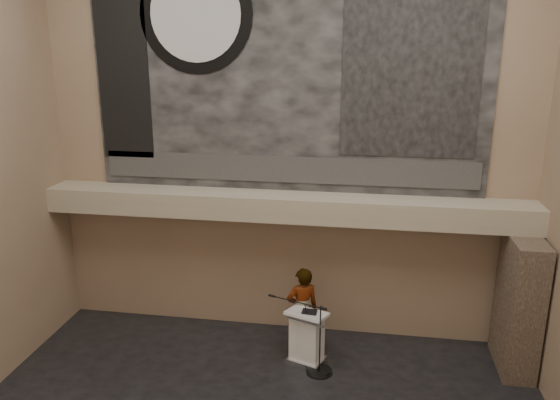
# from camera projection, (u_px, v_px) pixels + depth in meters

# --- Properties ---
(wall_back) EXTENTS (10.00, 0.02, 8.50)m
(wall_back) POSITION_uv_depth(u_px,v_px,m) (286.00, 140.00, 11.16)
(wall_back) COLOR #8B7158
(wall_back) RESTS_ON floor
(wall_front) EXTENTS (10.00, 0.02, 8.50)m
(wall_front) POSITION_uv_depth(u_px,v_px,m) (105.00, 350.00, 3.58)
(wall_front) COLOR #8B7158
(wall_front) RESTS_ON floor
(soffit) EXTENTS (10.00, 0.80, 0.50)m
(soffit) POSITION_uv_depth(u_px,v_px,m) (283.00, 206.00, 11.15)
(soffit) COLOR tan
(soffit) RESTS_ON wall_back
(sprinkler_left) EXTENTS (0.04, 0.04, 0.06)m
(sprinkler_left) POSITION_uv_depth(u_px,v_px,m) (207.00, 216.00, 11.42)
(sprinkler_left) COLOR #B2893D
(sprinkler_left) RESTS_ON soffit
(sprinkler_right) EXTENTS (0.04, 0.04, 0.06)m
(sprinkler_right) POSITION_uv_depth(u_px,v_px,m) (377.00, 225.00, 10.89)
(sprinkler_right) COLOR #B2893D
(sprinkler_right) RESTS_ON soffit
(banner) EXTENTS (8.00, 0.05, 5.00)m
(banner) POSITION_uv_depth(u_px,v_px,m) (286.00, 67.00, 10.73)
(banner) COLOR black
(banner) RESTS_ON wall_back
(banner_text_strip) EXTENTS (7.76, 0.02, 0.55)m
(banner_text_strip) POSITION_uv_depth(u_px,v_px,m) (286.00, 169.00, 11.26)
(banner_text_strip) COLOR #313131
(banner_text_strip) RESTS_ON banner
(banner_clock_rim) EXTENTS (2.30, 0.02, 2.30)m
(banner_clock_rim) POSITION_uv_depth(u_px,v_px,m) (195.00, 14.00, 10.68)
(banner_clock_rim) COLOR black
(banner_clock_rim) RESTS_ON banner
(banner_clock_face) EXTENTS (1.84, 0.02, 1.84)m
(banner_clock_face) POSITION_uv_depth(u_px,v_px,m) (195.00, 14.00, 10.66)
(banner_clock_face) COLOR silver
(banner_clock_face) RESTS_ON banner
(banner_building_print) EXTENTS (2.60, 0.02, 3.60)m
(banner_building_print) POSITION_uv_depth(u_px,v_px,m) (412.00, 63.00, 10.29)
(banner_building_print) COLOR black
(banner_building_print) RESTS_ON banner
(banner_brick_print) EXTENTS (1.10, 0.02, 3.20)m
(banner_brick_print) POSITION_uv_depth(u_px,v_px,m) (124.00, 81.00, 11.29)
(banner_brick_print) COLOR black
(banner_brick_print) RESTS_ON banner
(stone_pier) EXTENTS (0.60, 1.40, 2.70)m
(stone_pier) POSITION_uv_depth(u_px,v_px,m) (519.00, 304.00, 10.45)
(stone_pier) COLOR #403227
(stone_pier) RESTS_ON floor
(lectern) EXTENTS (0.90, 0.77, 1.14)m
(lectern) POSITION_uv_depth(u_px,v_px,m) (307.00, 337.00, 10.83)
(lectern) COLOR silver
(lectern) RESTS_ON floor
(binder) EXTENTS (0.30, 0.24, 0.04)m
(binder) POSITION_uv_depth(u_px,v_px,m) (309.00, 312.00, 10.63)
(binder) COLOR black
(binder) RESTS_ON lectern
(papers) EXTENTS (0.30, 0.36, 0.00)m
(papers) POSITION_uv_depth(u_px,v_px,m) (302.00, 312.00, 10.65)
(papers) COLOR silver
(papers) RESTS_ON lectern
(speaker_person) EXTENTS (0.79, 0.68, 1.84)m
(speaker_person) POSITION_uv_depth(u_px,v_px,m) (302.00, 310.00, 11.13)
(speaker_person) COLOR white
(speaker_person) RESTS_ON floor
(mic_stand) EXTENTS (1.31, 0.64, 1.42)m
(mic_stand) POSITION_uv_depth(u_px,v_px,m) (318.00, 362.00, 10.58)
(mic_stand) COLOR black
(mic_stand) RESTS_ON floor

